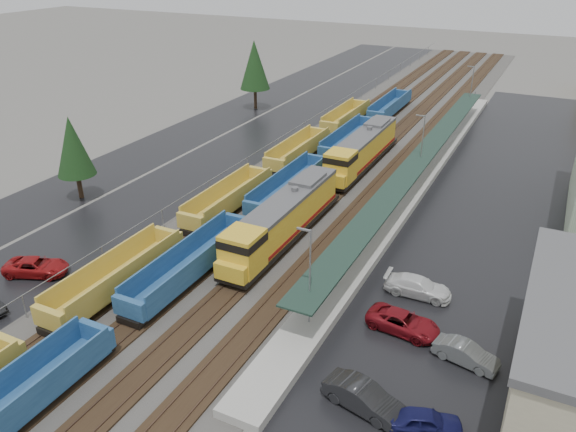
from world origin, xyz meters
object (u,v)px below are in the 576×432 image
at_px(locomotive_lead, 282,220).
at_px(parked_car_west_c, 36,267).
at_px(well_string_yellow, 180,234).
at_px(parked_car_east_e, 466,354).
at_px(parked_car_east_a, 363,397).
at_px(locomotive_trail, 361,150).
at_px(parked_car_east_c, 418,287).
at_px(parked_car_east_d, 426,422).
at_px(parked_car_east_b, 403,322).
at_px(well_string_blue, 247,220).

xyz_separation_m(locomotive_lead, parked_car_west_c, (-15.74, -13.79, -1.65)).
height_order(well_string_yellow, parked_car_east_e, well_string_yellow).
bearing_deg(parked_car_east_a, locomotive_trail, 33.14).
relative_size(parked_car_west_c, parked_car_east_c, 0.99).
distance_m(well_string_yellow, parked_car_east_e, 26.51).
relative_size(locomotive_lead, parked_car_east_c, 3.77).
xyz_separation_m(well_string_yellow, parked_car_east_c, (21.26, 1.67, -0.47)).
distance_m(parked_car_east_a, parked_car_east_d, 3.70).
relative_size(parked_car_east_c, parked_car_east_e, 1.22).
relative_size(parked_car_east_a, parked_car_east_e, 1.18).
relative_size(locomotive_trail, parked_car_east_d, 4.78).
height_order(locomotive_lead, parked_car_west_c, locomotive_lead).
height_order(locomotive_trail, parked_car_east_d, locomotive_trail).
height_order(locomotive_lead, parked_car_east_e, locomotive_lead).
relative_size(parked_car_east_b, parked_car_east_c, 0.99).
bearing_deg(locomotive_trail, parked_car_east_e, -59.05).
distance_m(well_string_yellow, parked_car_east_d, 27.68).
height_order(well_string_blue, parked_car_east_b, well_string_blue).
bearing_deg(parked_car_east_e, locomotive_lead, 74.92).
bearing_deg(parked_car_east_e, parked_car_west_c, 109.59).
relative_size(well_string_yellow, parked_car_east_d, 23.65).
relative_size(well_string_blue, parked_car_east_c, 20.49).
bearing_deg(parked_car_east_c, well_string_blue, 77.16).
bearing_deg(parked_car_east_c, well_string_yellow, 92.90).
height_order(parked_car_east_a, parked_car_east_e, parked_car_east_a).
relative_size(locomotive_trail, parked_car_east_a, 3.90).
bearing_deg(parked_car_east_b, parked_car_west_c, 108.43).
xyz_separation_m(locomotive_lead, parked_car_east_c, (13.26, -2.79, -1.61)).
height_order(parked_car_east_c, parked_car_east_e, parked_car_east_c).
xyz_separation_m(well_string_yellow, parked_car_west_c, (-7.74, -9.33, -0.51)).
bearing_deg(parked_car_west_c, parked_car_east_e, -104.51).
bearing_deg(parked_car_east_b, locomotive_trail, 31.80).
bearing_deg(parked_car_west_c, parked_car_east_a, -116.50).
distance_m(locomotive_trail, parked_car_east_b, 31.75).
distance_m(locomotive_trail, parked_car_east_e, 35.20).
bearing_deg(parked_car_east_d, parked_car_west_c, 65.99).
bearing_deg(parked_car_east_e, parked_car_east_c, 48.94).
bearing_deg(locomotive_lead, parked_car_east_a, -49.81).
bearing_deg(parked_car_east_a, parked_car_east_c, 13.98).
distance_m(well_string_blue, parked_car_east_e, 24.16).
xyz_separation_m(locomotive_trail, parked_car_east_d, (17.15, -37.01, -1.67)).
xyz_separation_m(parked_car_east_b, parked_car_east_c, (-0.23, 4.90, 0.04)).
bearing_deg(locomotive_lead, locomotive_trail, 90.00).
bearing_deg(parked_car_west_c, locomotive_lead, -71.08).
distance_m(locomotive_lead, parked_car_east_c, 13.64).
xyz_separation_m(parked_car_west_c, parked_car_east_b, (29.22, 6.10, 0.00)).
distance_m(locomotive_lead, parked_car_west_c, 20.99).
relative_size(well_string_yellow, parked_car_east_b, 18.74).
bearing_deg(parked_car_west_c, well_string_blue, -61.43).
bearing_deg(well_string_yellow, well_string_blue, 51.92).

